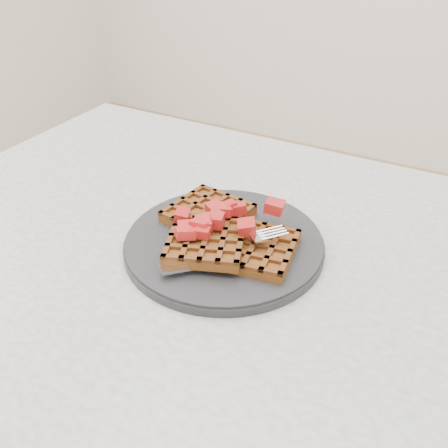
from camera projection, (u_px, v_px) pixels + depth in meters
The scene contains 5 objects.
table at pixel (266, 342), 0.70m from camera, with size 1.20×0.80×0.75m.
plate at pixel (224, 243), 0.68m from camera, with size 0.27×0.27×0.02m, color black.
waffles at pixel (223, 233), 0.67m from camera, with size 0.21×0.19×0.03m.
strawberry_pile at pixel (224, 215), 0.66m from camera, with size 0.15×0.15×0.02m, color #920002, non-canonical shape.
fork at pixel (235, 255), 0.64m from camera, with size 0.02×0.18×0.02m, color silver, non-canonical shape.
Camera 1 is at (0.18, -0.46, 1.16)m, focal length 40.00 mm.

